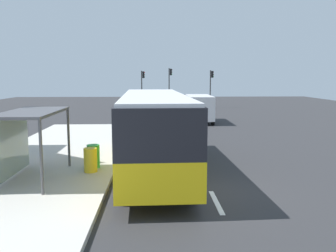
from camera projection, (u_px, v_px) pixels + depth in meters
ground_plane at (178, 132)px, 26.47m from camera, size 56.00×92.00×0.04m
sidewalk_platform at (32, 176)px, 14.33m from camera, size 6.20×30.00×0.18m
lane_stripe_seg_1 at (216, 202)px, 11.62m from camera, size 0.16×2.20×0.01m
lane_stripe_seg_2 at (198, 165)px, 16.58m from camera, size 0.16×2.20×0.01m
lane_stripe_seg_3 at (187, 144)px, 21.53m from camera, size 0.16×2.20×0.01m
lane_stripe_seg_4 at (181, 132)px, 26.48m from camera, size 0.16×2.20×0.01m
lane_stripe_seg_5 at (177, 123)px, 31.43m from camera, size 0.16×2.20×0.01m
lane_stripe_seg_6 at (174, 117)px, 36.38m from camera, size 0.16×2.20×0.01m
lane_stripe_seg_7 at (171, 112)px, 41.34m from camera, size 0.16×2.20×0.01m
bus at (153, 127)px, 15.20m from camera, size 2.83×11.08×3.21m
white_van at (199, 107)px, 31.73m from camera, size 2.08×5.23×2.30m
sedan_near at (184, 100)px, 49.21m from camera, size 1.87×4.41×1.52m
sedan_far at (189, 104)px, 41.81m from camera, size 2.02×4.48×1.52m
recycling_bin_yellow at (90, 160)px, 14.60m from camera, size 0.52×0.52×0.95m
recycling_bin_green at (93, 156)px, 15.29m from camera, size 0.52×0.52×0.95m
traffic_light_near_side at (211, 83)px, 46.33m from camera, size 0.49×0.28×4.67m
traffic_light_far_side at (142, 83)px, 46.79m from camera, size 0.49×0.28×4.62m
traffic_light_median at (170, 81)px, 47.69m from camera, size 0.49×0.28×4.97m
bus_shelter at (24, 127)px, 13.42m from camera, size 1.80×4.00×2.50m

